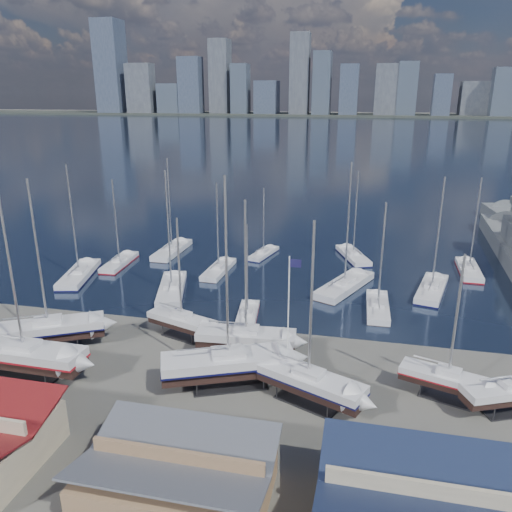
# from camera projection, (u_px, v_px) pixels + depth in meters

# --- Properties ---
(ground) EXTENTS (1400.00, 1400.00, 0.00)m
(ground) POSITION_uv_depth(u_px,v_px,m) (238.00, 375.00, 48.40)
(ground) COLOR #605E59
(ground) RESTS_ON ground
(water) EXTENTS (1400.00, 600.00, 0.40)m
(water) POSITION_uv_depth(u_px,v_px,m) (353.00, 133.00, 335.98)
(water) COLOR #1B293F
(water) RESTS_ON ground
(far_shore) EXTENTS (1400.00, 80.00, 2.20)m
(far_shore) POSITION_uv_depth(u_px,v_px,m) (361.00, 115.00, 576.74)
(far_shore) COLOR #2D332D
(far_shore) RESTS_ON ground
(skyline) EXTENTS (639.14, 43.80, 107.69)m
(skyline) POSITION_uv_depth(u_px,v_px,m) (356.00, 80.00, 560.71)
(skyline) COLOR #475166
(skyline) RESTS_ON far_shore
(shed_grey) EXTENTS (12.60, 8.40, 4.17)m
(shed_grey) POSITION_uv_depth(u_px,v_px,m) (178.00, 474.00, 32.89)
(shed_grey) COLOR #8C6B4C
(shed_grey) RESTS_ON ground
(sailboat_cradle_0) EXTENTS (11.54, 8.24, 18.24)m
(sailboat_cradle_0) POSITION_uv_depth(u_px,v_px,m) (49.00, 329.00, 52.90)
(sailboat_cradle_0) COLOR #2D2D33
(sailboat_cradle_0) RESTS_ON ground
(sailboat_cradle_1) EXTENTS (12.10, 3.59, 19.20)m
(sailboat_cradle_1) POSITION_uv_depth(u_px,v_px,m) (24.00, 355.00, 47.65)
(sailboat_cradle_1) COLOR #2D2D33
(sailboat_cradle_1) RESTS_ON ground
(sailboat_cradle_2) EXTENTS (8.60, 4.87, 13.72)m
(sailboat_cradle_2) POSITION_uv_depth(u_px,v_px,m) (182.00, 321.00, 55.38)
(sailboat_cradle_2) COLOR #2D2D33
(sailboat_cradle_2) RESTS_ON ground
(sailboat_cradle_3) EXTENTS (12.75, 7.99, 19.70)m
(sailboat_cradle_3) POSITION_uv_depth(u_px,v_px,m) (228.00, 363.00, 46.09)
(sailboat_cradle_3) COLOR #2D2D33
(sailboat_cradle_3) RESTS_ON ground
(sailboat_cradle_4) EXTENTS (10.34, 3.59, 16.54)m
(sailboat_cradle_4) POSITION_uv_depth(u_px,v_px,m) (246.00, 338.00, 51.30)
(sailboat_cradle_4) COLOR #2D2D33
(sailboat_cradle_4) RESTS_ON ground
(sailboat_cradle_5) EXTENTS (10.59, 6.71, 16.58)m
(sailboat_cradle_5) POSITION_uv_depth(u_px,v_px,m) (308.00, 381.00, 43.53)
(sailboat_cradle_5) COLOR #2D2D33
(sailboat_cradle_5) RESTS_ON ground
(sailboat_cradle_6) EXTENTS (8.62, 4.82, 13.62)m
(sailboat_cradle_6) POSITION_uv_depth(u_px,v_px,m) (448.00, 379.00, 44.13)
(sailboat_cradle_6) COLOR #2D2D33
(sailboat_cradle_6) RESTS_ON ground
(sailboat_cradle_7) EXTENTS (8.85, 5.60, 14.19)m
(sailboat_cradle_7) POSITION_uv_depth(u_px,v_px,m) (512.00, 391.00, 42.29)
(sailboat_cradle_7) COLOR #2D2D33
(sailboat_cradle_7) RESTS_ON ground
(sailboat_moored_0) EXTENTS (5.91, 12.14, 17.49)m
(sailboat_moored_0) POSITION_uv_depth(u_px,v_px,m) (79.00, 276.00, 73.71)
(sailboat_moored_0) COLOR black
(sailboat_moored_0) RESTS_ON water
(sailboat_moored_1) EXTENTS (3.18, 9.68, 14.28)m
(sailboat_moored_1) POSITION_uv_depth(u_px,v_px,m) (120.00, 263.00, 79.13)
(sailboat_moored_1) COLOR black
(sailboat_moored_1) RESTS_ON water
(sailboat_moored_2) EXTENTS (3.39, 11.19, 16.78)m
(sailboat_moored_2) POSITION_uv_depth(u_px,v_px,m) (172.00, 251.00, 85.09)
(sailboat_moored_2) COLOR black
(sailboat_moored_2) RESTS_ON water
(sailboat_moored_3) EXTENTS (6.45, 12.17, 17.52)m
(sailboat_moored_3) POSITION_uv_depth(u_px,v_px,m) (172.00, 291.00, 68.14)
(sailboat_moored_3) COLOR black
(sailboat_moored_3) RESTS_ON water
(sailboat_moored_4) EXTENTS (3.12, 9.63, 14.36)m
(sailboat_moored_4) POSITION_uv_depth(u_px,v_px,m) (219.00, 270.00, 75.93)
(sailboat_moored_4) COLOR black
(sailboat_moored_4) RESTS_ON water
(sailboat_moored_5) EXTENTS (4.10, 8.34, 12.01)m
(sailboat_moored_5) POSITION_uv_depth(u_px,v_px,m) (264.00, 254.00, 83.64)
(sailboat_moored_5) COLOR black
(sailboat_moored_5) RESTS_ON water
(sailboat_moored_6) EXTENTS (3.35, 8.51, 12.39)m
(sailboat_moored_6) POSITION_uv_depth(u_px,v_px,m) (247.00, 317.00, 60.27)
(sailboat_moored_6) COLOR black
(sailboat_moored_6) RESTS_ON water
(sailboat_moored_7) EXTENTS (8.09, 12.58, 18.48)m
(sailboat_moored_7) POSITION_uv_depth(u_px,v_px,m) (344.00, 287.00, 69.36)
(sailboat_moored_7) COLOR black
(sailboat_moored_7) RESTS_ON water
(sailboat_moored_8) EXTENTS (6.36, 10.45, 15.13)m
(sailboat_moored_8) POSITION_uv_depth(u_px,v_px,m) (353.00, 257.00, 82.33)
(sailboat_moored_8) COLOR black
(sailboat_moored_8) RESTS_ON water
(sailboat_moored_9) EXTENTS (2.86, 9.63, 14.48)m
(sailboat_moored_9) POSITION_uv_depth(u_px,v_px,m) (378.00, 308.00, 62.66)
(sailboat_moored_9) COLOR black
(sailboat_moored_9) RESTS_ON water
(sailboat_moored_10) EXTENTS (5.67, 11.58, 16.68)m
(sailboat_moored_10) POSITION_uv_depth(u_px,v_px,m) (432.00, 291.00, 68.16)
(sailboat_moored_10) COLOR black
(sailboat_moored_10) RESTS_ON water
(sailboat_moored_11) EXTENTS (3.09, 10.21, 15.17)m
(sailboat_moored_11) POSITION_uv_depth(u_px,v_px,m) (469.00, 271.00, 75.75)
(sailboat_moored_11) COLOR black
(sailboat_moored_11) RESTS_ON water
(car_a) EXTENTS (2.83, 4.60, 1.46)m
(car_a) POSITION_uv_depth(u_px,v_px,m) (112.00, 433.00, 39.03)
(car_a) COLOR gray
(car_a) RESTS_ON ground
(car_b) EXTENTS (4.23, 2.52, 1.32)m
(car_b) POSITION_uv_depth(u_px,v_px,m) (166.00, 441.00, 38.29)
(car_b) COLOR gray
(car_b) RESTS_ON ground
(car_c) EXTENTS (4.14, 6.34, 1.62)m
(car_c) POSITION_uv_depth(u_px,v_px,m) (195.00, 443.00, 37.77)
(car_c) COLOR gray
(car_c) RESTS_ON ground
(car_d) EXTENTS (2.68, 5.40, 1.51)m
(car_d) POSITION_uv_depth(u_px,v_px,m) (390.00, 473.00, 34.90)
(car_d) COLOR gray
(car_d) RESTS_ON ground
(flagpole) EXTENTS (1.10, 0.12, 12.48)m
(flagpole) POSITION_uv_depth(u_px,v_px,m) (289.00, 311.00, 45.20)
(flagpole) COLOR white
(flagpole) RESTS_ON ground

